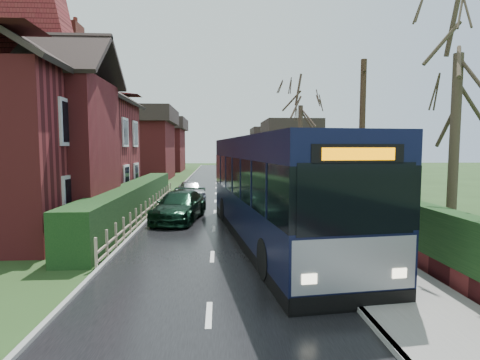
{
  "coord_description": "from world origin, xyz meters",
  "views": [
    {
      "loc": [
        0.2,
        -13.21,
        3.33
      ],
      "look_at": [
        1.23,
        4.64,
        1.8
      ],
      "focal_mm": 28.0,
      "sensor_mm": 36.0,
      "label": 1
    }
  ],
  "objects": [
    {
      "name": "ground",
      "position": [
        0.0,
        0.0,
        0.0
      ],
      "size": [
        140.0,
        140.0,
        0.0
      ],
      "primitive_type": "plane",
      "color": "#2C4C20",
      "rests_on": "ground"
    },
    {
      "name": "road",
      "position": [
        0.0,
        10.0,
        0.01
      ],
      "size": [
        6.0,
        100.0,
        0.02
      ],
      "primitive_type": "cube",
      "color": "black",
      "rests_on": "ground"
    },
    {
      "name": "pavement",
      "position": [
        4.25,
        10.0,
        0.07
      ],
      "size": [
        2.5,
        100.0,
        0.14
      ],
      "primitive_type": "cube",
      "color": "slate",
      "rests_on": "ground"
    },
    {
      "name": "kerb_right",
      "position": [
        3.05,
        10.0,
        0.07
      ],
      "size": [
        0.12,
        100.0,
        0.14
      ],
      "primitive_type": "cube",
      "color": "gray",
      "rests_on": "ground"
    },
    {
      "name": "kerb_left",
      "position": [
        -3.05,
        10.0,
        0.05
      ],
      "size": [
        0.12,
        100.0,
        0.1
      ],
      "primitive_type": "cube",
      "color": "gray",
      "rests_on": "ground"
    },
    {
      "name": "front_hedge",
      "position": [
        -3.9,
        5.0,
        0.8
      ],
      "size": [
        1.2,
        16.0,
        1.6
      ],
      "primitive_type": "cube",
      "color": "black",
      "rests_on": "ground"
    },
    {
      "name": "picket_fence",
      "position": [
        -3.15,
        5.0,
        0.45
      ],
      "size": [
        0.1,
        16.0,
        0.9
      ],
      "primitive_type": null,
      "color": "tan",
      "rests_on": "ground"
    },
    {
      "name": "right_wall_hedge",
      "position": [
        5.8,
        10.0,
        1.02
      ],
      "size": [
        0.6,
        50.0,
        1.8
      ],
      "color": "maroon",
      "rests_on": "ground"
    },
    {
      "name": "brick_house",
      "position": [
        -8.73,
        4.78,
        4.38
      ],
      "size": [
        9.3,
        14.6,
        10.3
      ],
      "color": "maroon",
      "rests_on": "ground"
    },
    {
      "name": "bus",
      "position": [
        2.2,
        -0.04,
        1.84
      ],
      "size": [
        4.23,
        12.46,
        3.71
      ],
      "rotation": [
        0.0,
        0.0,
        0.12
      ],
      "color": "black",
      "rests_on": "ground"
    },
    {
      "name": "car_silver",
      "position": [
        -1.58,
        11.01,
        0.61
      ],
      "size": [
        2.27,
        3.84,
        1.23
      ],
      "primitive_type": "imported",
      "rotation": [
        0.0,
        0.0,
        0.24
      ],
      "color": "#BCBDC1",
      "rests_on": "ground"
    },
    {
      "name": "car_green",
      "position": [
        -1.6,
        4.0,
        0.67
      ],
      "size": [
        2.54,
        4.82,
        1.33
      ],
      "primitive_type": "imported",
      "rotation": [
        0.0,
        0.0,
        -0.15
      ],
      "color": "black",
      "rests_on": "ground"
    },
    {
      "name": "car_distant",
      "position": [
        1.12,
        35.22,
        0.65
      ],
      "size": [
        1.76,
        4.05,
        1.29
      ],
      "primitive_type": "imported",
      "rotation": [
        0.0,
        0.0,
        3.04
      ],
      "color": "black",
      "rests_on": "ground"
    },
    {
      "name": "bus_stop_sign",
      "position": [
        3.2,
        3.1,
        2.0
      ],
      "size": [
        0.2,
        0.45,
        3.04
      ],
      "rotation": [
        0.0,
        0.0,
        0.3
      ],
      "color": "slate",
      "rests_on": "ground"
    },
    {
      "name": "telegraph_pole",
      "position": [
        5.8,
        1.17,
        3.4
      ],
      "size": [
        0.29,
        0.86,
        6.73
      ],
      "rotation": [
        0.0,
        0.0,
        -0.25
      ],
      "color": "#312115",
      "rests_on": "ground"
    },
    {
      "name": "tree_right_near",
      "position": [
        7.45,
        -2.07,
        6.59
      ],
      "size": [
        4.09,
        4.09,
        8.82
      ],
      "color": "#382E21",
      "rests_on": "ground"
    },
    {
      "name": "tree_right_far",
      "position": [
        6.25,
        14.26,
        6.88
      ],
      "size": [
        4.77,
        4.77,
        9.21
      ],
      "color": "#382921",
      "rests_on": "ground"
    },
    {
      "name": "tree_house_side",
      "position": [
        -8.91,
        16.52,
        7.48
      ],
      "size": [
        4.41,
        4.41,
        10.01
      ],
      "color": "#34291E",
      "rests_on": "ground"
    }
  ]
}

